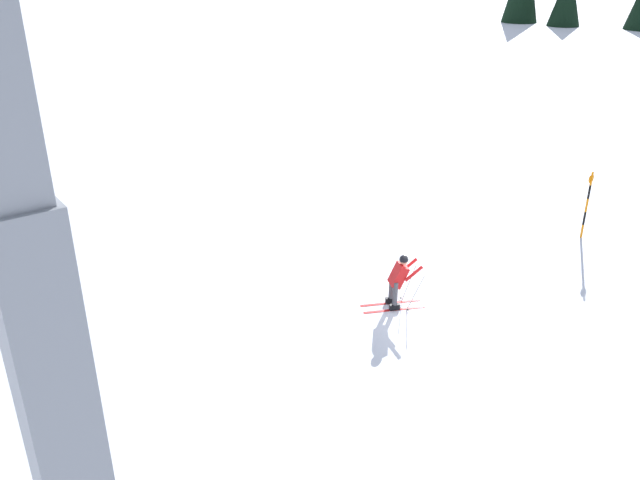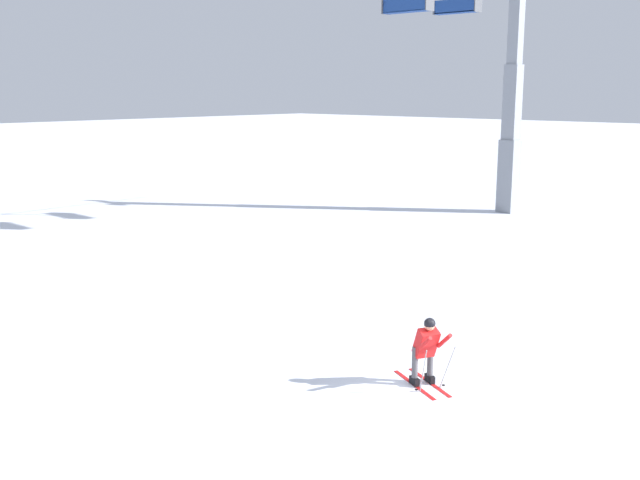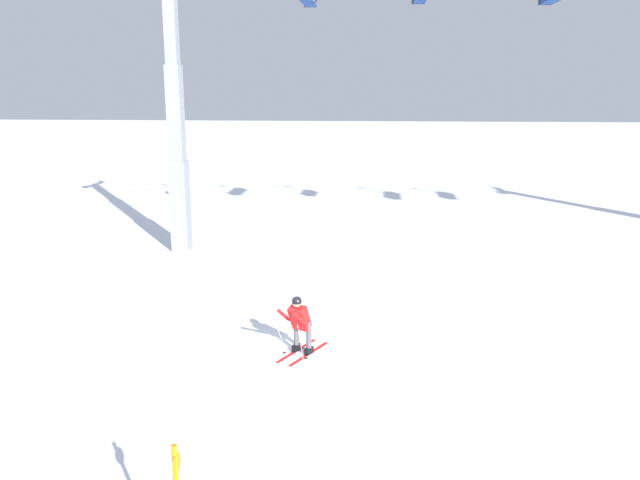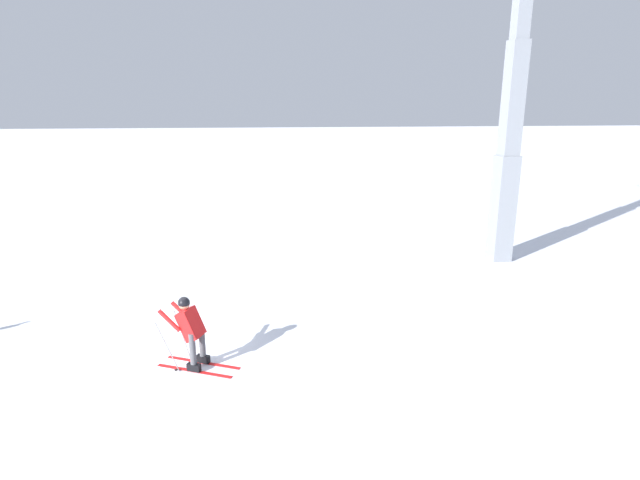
# 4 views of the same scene
# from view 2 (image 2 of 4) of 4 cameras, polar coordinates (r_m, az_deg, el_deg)

# --- Properties ---
(ground_plane) EXTENTS (260.00, 260.00, 0.00)m
(ground_plane) POSITION_cam_2_polar(r_m,az_deg,el_deg) (15.06, 8.66, -12.72)
(ground_plane) COLOR white
(skier_carving_main) EXTENTS (1.21, 1.74, 1.65)m
(skier_carving_main) POSITION_cam_2_polar(r_m,az_deg,el_deg) (15.82, 8.14, -8.07)
(skier_carving_main) COLOR red
(skier_carving_main) RESTS_ON ground_plane
(lift_tower_far) EXTENTS (0.85, 2.67, 11.58)m
(lift_tower_far) POSITION_cam_2_polar(r_m,az_deg,el_deg) (38.72, 14.46, 9.08)
(lift_tower_far) COLOR gray
(lift_tower_far) RESTS_ON ground_plane
(chairlift_seat_fourth) EXTENTS (0.61, 2.19, 2.34)m
(chairlift_seat_fourth) POSITION_cam_2_polar(r_m,az_deg,el_deg) (31.25, 6.63, 17.51)
(chairlift_seat_fourth) COLOR black
(chairlift_seat_farthest) EXTENTS (0.61, 2.13, 2.12)m
(chairlift_seat_farthest) POSITION_cam_2_polar(r_m,az_deg,el_deg) (34.24, 10.39, 17.21)
(chairlift_seat_farthest) COLOR black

